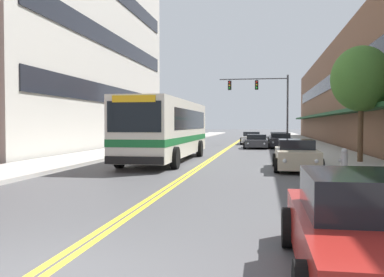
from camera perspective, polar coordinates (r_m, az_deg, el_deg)
The scene contains 16 objects.
ground_plane at distance 42.14m, azimuth 5.55°, elevation -0.79°, with size 240.00×240.00×0.00m, color #4C4C4F.
sidewalk_left at distance 43.25m, azimuth -4.08°, elevation -0.61°, with size 3.50×106.00×0.16m.
sidewalk_right at distance 42.25m, azimuth 15.41°, elevation -0.74°, with size 3.50×106.00×0.16m.
centre_line at distance 42.14m, azimuth 5.55°, elevation -0.79°, with size 0.34×106.00×0.01m.
storefront_row_right at distance 43.33m, azimuth 23.40°, elevation 5.60°, with size 9.10×68.00×9.79m.
city_bus at distance 23.28m, azimuth -3.27°, elevation 1.49°, with size 2.87×12.05×3.22m.
car_navy_parked_left_mid at distance 33.73m, azimuth -2.89°, elevation -0.44°, with size 2.13×4.70×1.31m.
car_red_parked_right_foreground at distance 6.04m, azimuth 22.74°, elevation -11.36°, with size 2.12×4.51×1.36m.
car_charcoal_parked_right_mid at distance 36.84m, azimuth 11.69°, elevation -0.30°, with size 2.12×4.49×1.25m.
car_champagne_parked_right_far at distance 19.28m, azimuth 13.71°, elevation -2.21°, with size 1.97×4.56×1.32m.
car_black_parked_right_end at distance 44.42m, azimuth 11.42°, elevation 0.04°, with size 2.05×4.59×1.19m.
car_white_moving_lead at distance 43.16m, azimuth 7.95°, elevation 0.05°, with size 2.11×4.82×1.23m.
car_dark_grey_moving_second at distance 35.81m, azimuth 8.62°, elevation -0.42°, with size 2.07×4.16×1.14m.
traffic_signal_mast at distance 42.72m, azimuth 9.60°, elevation 5.75°, with size 6.73×0.38×6.80m.
street_tree_right_mid at distance 22.53m, azimuth 21.62°, elevation 7.39°, with size 2.89×2.89×5.64m.
fire_hydrant at distance 17.18m, azimuth 19.63°, elevation -2.77°, with size 0.34×0.26×0.93m.
Camera 1 is at (2.94, -4.99, 2.00)m, focal length 40.00 mm.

